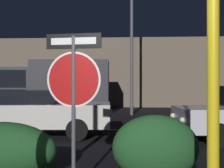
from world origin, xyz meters
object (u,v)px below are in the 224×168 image
(hedge_bush_2, at_px, (2,150))
(street_lamp, at_px, (132,5))
(yellow_pole_right, at_px, (213,74))
(passing_car_2, at_px, (30,112))
(hedge_bush_3, at_px, (155,148))
(stop_sign, at_px, (74,80))
(delivery_truck, at_px, (46,84))

(hedge_bush_2, height_order, street_lamp, street_lamp)
(yellow_pole_right, distance_m, street_lamp, 12.79)
(passing_car_2, height_order, street_lamp, street_lamp)
(hedge_bush_3, distance_m, street_lamp, 11.48)
(hedge_bush_3, bearing_deg, yellow_pole_right, -76.35)
(stop_sign, distance_m, passing_car_2, 5.24)
(yellow_pole_right, distance_m, passing_car_2, 7.15)
(yellow_pole_right, bearing_deg, hedge_bush_3, 103.65)
(hedge_bush_2, bearing_deg, hedge_bush_3, -0.14)
(stop_sign, relative_size, delivery_truck, 0.35)
(hedge_bush_2, xyz_separation_m, passing_car_2, (-0.90, 4.12, 0.24))
(hedge_bush_2, distance_m, street_lamp, 11.70)
(yellow_pole_right, xyz_separation_m, hedge_bush_2, (-2.96, 1.82, -1.19))
(passing_car_2, relative_size, street_lamp, 0.59)
(yellow_pole_right, height_order, hedge_bush_2, yellow_pole_right)
(street_lamp, bearing_deg, delivery_truck, 170.97)
(yellow_pole_right, height_order, street_lamp, street_lamp)
(yellow_pole_right, distance_m, hedge_bush_2, 3.68)
(hedge_bush_3, height_order, street_lamp, street_lamp)
(hedge_bush_3, relative_size, delivery_truck, 0.21)
(passing_car_2, distance_m, delivery_truck, 7.14)
(stop_sign, distance_m, street_lamp, 11.61)
(delivery_truck, bearing_deg, hedge_bush_3, -159.35)
(yellow_pole_right, bearing_deg, street_lamp, 93.76)
(passing_car_2, bearing_deg, street_lamp, 149.51)
(stop_sign, xyz_separation_m, street_lamp, (0.87, 10.92, 3.83))
(stop_sign, bearing_deg, delivery_truck, 114.47)
(yellow_pole_right, relative_size, hedge_bush_3, 2.38)
(passing_car_2, distance_m, street_lamp, 8.41)
(hedge_bush_2, bearing_deg, stop_sign, -23.19)
(street_lamp, bearing_deg, hedge_bush_3, -88.01)
(hedge_bush_2, height_order, delivery_truck, delivery_truck)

